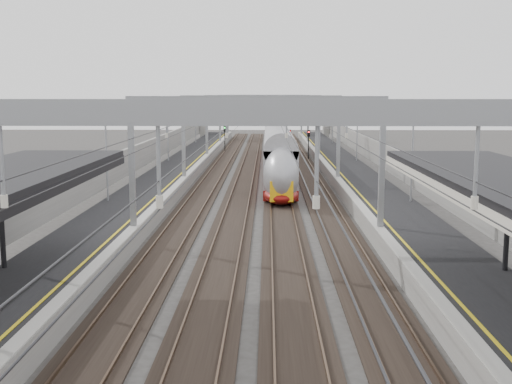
{
  "coord_description": "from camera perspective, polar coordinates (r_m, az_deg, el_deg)",
  "views": [
    {
      "loc": [
        0.57,
        -10.06,
        7.69
      ],
      "look_at": [
        0.0,
        20.87,
        2.96
      ],
      "focal_mm": 45.0,
      "sensor_mm": 36.0,
      "label": 1
    }
  ],
  "objects": [
    {
      "name": "platform_left",
      "position": [
        56.19,
        -7.72,
        1.26
      ],
      "size": [
        4.0,
        120.0,
        1.0
      ],
      "primitive_type": "cube",
      "color": "black",
      "rests_on": "ground"
    },
    {
      "name": "platform_right",
      "position": [
        56.03,
        8.67,
        1.22
      ],
      "size": [
        4.0,
        120.0,
        1.0
      ],
      "primitive_type": "cube",
      "color": "black",
      "rests_on": "ground"
    },
    {
      "name": "tracks",
      "position": [
        55.59,
        0.46,
        0.79
      ],
      "size": [
        11.4,
        140.0,
        0.2
      ],
      "color": "black",
      "rests_on": "ground"
    },
    {
      "name": "overhead_line",
      "position": [
        61.7,
        0.53,
        7.26
      ],
      "size": [
        13.0,
        140.0,
        6.6
      ],
      "color": "gray",
      "rests_on": "platform_left"
    },
    {
      "name": "overbridge",
      "position": [
        110.09,
        0.77,
        7.45
      ],
      "size": [
        22.0,
        2.2,
        6.9
      ],
      "color": "gray",
      "rests_on": "ground"
    },
    {
      "name": "wall_left",
      "position": [
        56.64,
        -10.95,
        2.36
      ],
      "size": [
        0.3,
        120.0,
        3.2
      ],
      "primitive_type": "cube",
      "color": "gray",
      "rests_on": "ground"
    },
    {
      "name": "wall_right",
      "position": [
        56.41,
        11.92,
        2.31
      ],
      "size": [
        0.3,
        120.0,
        3.2
      ],
      "primitive_type": "cube",
      "color": "gray",
      "rests_on": "ground"
    },
    {
      "name": "train",
      "position": [
        64.03,
        1.89,
        3.56
      ],
      "size": [
        2.51,
        45.78,
        3.98
      ],
      "color": "maroon",
      "rests_on": "ground"
    },
    {
      "name": "signal_green",
      "position": [
        86.17,
        -2.79,
        5.17
      ],
      "size": [
        0.32,
        0.32,
        3.48
      ],
      "color": "black",
      "rests_on": "ground"
    },
    {
      "name": "signal_red_near",
      "position": [
        77.56,
        3.01,
        4.78
      ],
      "size": [
        0.32,
        0.32,
        3.48
      ],
      "color": "black",
      "rests_on": "ground"
    },
    {
      "name": "signal_red_far",
      "position": [
        76.44,
        4.7,
        4.71
      ],
      "size": [
        0.32,
        0.32,
        3.48
      ],
      "color": "black",
      "rests_on": "ground"
    }
  ]
}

